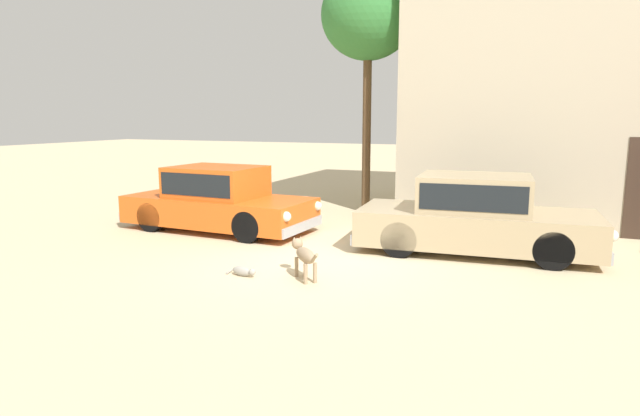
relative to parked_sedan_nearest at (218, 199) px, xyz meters
The scene contains 6 objects.
ground_plane 3.44m from the parked_sedan_nearest, 27.51° to the right, with size 80.00×80.00×0.00m, color #CCB78E.
parked_sedan_nearest is the anchor object (origin of this frame).
parked_sedan_second 5.54m from the parked_sedan_nearest, ahead, with size 4.51×2.08×1.45m.
stray_dog_spotted 4.24m from the parked_sedan_nearest, 39.11° to the right, with size 0.76×0.79×0.61m.
stray_cat 3.78m from the parked_sedan_nearest, 51.37° to the right, with size 0.57×0.28×0.17m.
acacia_tree_left 6.01m from the parked_sedan_nearest, 55.97° to the left, with size 2.42×2.18×6.21m.
Camera 1 is at (3.63, -8.57, 2.51)m, focal length 30.32 mm.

